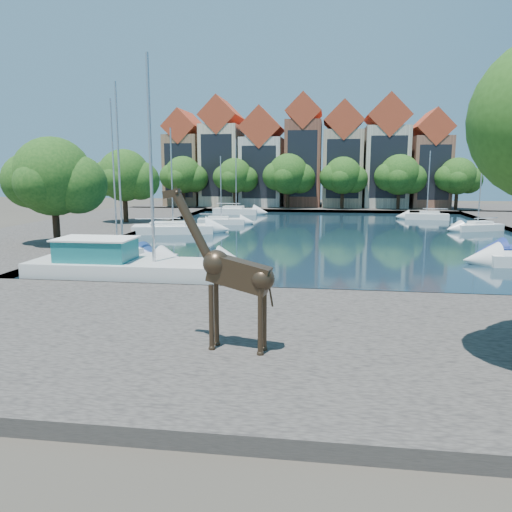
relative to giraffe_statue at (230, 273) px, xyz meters
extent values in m
plane|color=#38332B|center=(3.20, 8.75, -3.04)|extent=(160.00, 160.00, 0.00)
cube|color=black|center=(3.20, 32.75, -3.00)|extent=(38.00, 50.00, 0.08)
cube|color=#4E4A44|center=(3.20, 1.75, -2.79)|extent=(50.00, 14.00, 0.50)
cube|color=#4E4A44|center=(3.20, 64.75, -2.79)|extent=(60.00, 16.00, 0.50)
cube|color=#4E4A44|center=(-21.80, 32.75, -2.79)|extent=(14.00, 52.00, 0.50)
cube|color=#89684A|center=(-19.80, 64.75, 2.96)|extent=(5.39, 9.00, 11.00)
cube|color=#A53C21|center=(-19.80, 64.75, 9.67)|extent=(5.44, 9.18, 5.44)
cube|color=black|center=(-19.80, 60.27, 2.96)|extent=(4.40, 0.05, 8.25)
cube|color=beige|center=(-13.80, 64.75, 3.71)|extent=(5.88, 9.00, 12.50)
cube|color=#A53C21|center=(-13.80, 64.75, 11.28)|extent=(5.94, 9.18, 5.94)
cube|color=black|center=(-13.80, 60.27, 3.71)|extent=(4.80, 0.05, 9.38)
cube|color=beige|center=(-7.30, 64.75, 2.71)|extent=(6.37, 9.00, 10.50)
cube|color=#A53C21|center=(-7.30, 64.75, 9.39)|extent=(6.43, 9.18, 6.43)
cube|color=black|center=(-7.30, 60.27, 2.71)|extent=(5.20, 0.05, 7.88)
cube|color=brown|center=(-0.80, 64.75, 3.96)|extent=(5.39, 9.00, 13.00)
cube|color=#A53C21|center=(-0.80, 64.75, 11.67)|extent=(5.44, 9.18, 5.44)
cube|color=black|center=(-0.80, 60.27, 3.96)|extent=(4.40, 0.05, 9.75)
cube|color=tan|center=(5.20, 64.75, 3.21)|extent=(5.88, 9.00, 11.50)
cube|color=#A53C21|center=(5.20, 64.75, 10.28)|extent=(5.94, 9.18, 5.94)
cube|color=black|center=(5.20, 60.27, 3.21)|extent=(4.80, 0.05, 8.62)
cube|color=#BEB8A2|center=(11.70, 64.75, 3.46)|extent=(6.37, 9.00, 12.00)
cube|color=#A53C21|center=(11.70, 64.75, 10.89)|extent=(6.43, 9.18, 6.43)
cube|color=black|center=(11.70, 60.27, 3.46)|extent=(5.20, 0.05, 9.00)
cube|color=brown|center=(18.20, 64.75, 2.71)|extent=(5.39, 9.00, 10.50)
cube|color=#A53C21|center=(18.20, 64.75, 9.17)|extent=(5.44, 9.18, 5.44)
cube|color=black|center=(18.20, 60.27, 2.71)|extent=(4.40, 0.05, 7.88)
cylinder|color=#332114|center=(-18.80, 59.25, -0.94)|extent=(0.50, 0.50, 3.20)
sphere|color=#163D12|center=(-18.80, 59.25, 2.34)|extent=(5.60, 5.60, 5.60)
sphere|color=#163D12|center=(-17.12, 59.55, 1.78)|extent=(4.20, 4.20, 4.20)
sphere|color=#163D12|center=(-20.34, 58.85, 2.06)|extent=(3.92, 3.92, 3.92)
cylinder|color=#332114|center=(-10.80, 59.25, -0.94)|extent=(0.50, 0.50, 3.20)
sphere|color=#163D12|center=(-10.80, 59.25, 2.22)|extent=(5.20, 5.20, 5.20)
sphere|color=#163D12|center=(-9.24, 59.55, 1.70)|extent=(3.90, 3.90, 3.90)
sphere|color=#163D12|center=(-12.23, 58.85, 1.96)|extent=(3.64, 3.64, 3.64)
cylinder|color=#332114|center=(-2.80, 59.25, -0.94)|extent=(0.50, 0.50, 3.20)
sphere|color=#163D12|center=(-2.80, 59.25, 2.46)|extent=(6.00, 6.00, 6.00)
sphere|color=#163D12|center=(-1.00, 59.55, 1.86)|extent=(4.50, 4.50, 4.50)
sphere|color=#163D12|center=(-4.45, 58.85, 2.16)|extent=(4.20, 4.20, 4.20)
cylinder|color=#332114|center=(5.20, 59.25, -0.94)|extent=(0.50, 0.50, 3.20)
sphere|color=#163D12|center=(5.20, 59.25, 2.28)|extent=(5.40, 5.40, 5.40)
sphere|color=#163D12|center=(6.82, 59.55, 1.74)|extent=(4.05, 4.05, 4.05)
sphere|color=#163D12|center=(3.71, 58.85, 2.01)|extent=(3.78, 3.78, 3.78)
cylinder|color=#332114|center=(13.20, 59.25, -0.94)|extent=(0.50, 0.50, 3.20)
sphere|color=#163D12|center=(13.20, 59.25, 2.40)|extent=(5.80, 5.80, 5.80)
sphere|color=#163D12|center=(14.94, 59.55, 1.82)|extent=(4.35, 4.35, 4.35)
sphere|color=#163D12|center=(11.60, 58.85, 2.11)|extent=(4.06, 4.06, 4.06)
cylinder|color=#332114|center=(21.20, 59.25, -0.94)|extent=(0.50, 0.50, 3.20)
sphere|color=#163D12|center=(21.20, 59.25, 2.22)|extent=(5.20, 5.20, 5.20)
sphere|color=#163D12|center=(22.76, 59.55, 1.70)|extent=(3.90, 3.90, 3.90)
sphere|color=#163D12|center=(19.77, 58.85, 1.96)|extent=(3.64, 3.64, 3.64)
cylinder|color=#332114|center=(-17.80, 20.75, -0.84)|extent=(0.54, 0.54, 3.40)
sphere|color=#163D12|center=(-17.80, 20.75, 2.66)|extent=(6.00, 6.00, 6.00)
sphere|color=#163D12|center=(-16.00, 21.05, 2.06)|extent=(4.50, 4.50, 4.50)
sphere|color=#163D12|center=(-19.45, 20.35, 2.36)|extent=(4.20, 4.20, 4.20)
cylinder|color=#332114|center=(-18.80, 36.75, -0.84)|extent=(0.54, 0.54, 3.40)
sphere|color=#163D12|center=(-18.80, 36.75, 2.54)|extent=(5.60, 5.60, 5.60)
sphere|color=#163D12|center=(-17.12, 37.05, 1.98)|extent=(4.20, 4.20, 4.20)
sphere|color=#163D12|center=(-20.34, 36.35, 2.26)|extent=(3.92, 3.92, 3.92)
cylinder|color=#35271A|center=(-0.61, -0.13, -1.47)|extent=(0.16, 0.16, 2.15)
cylinder|color=#35271A|center=(-0.54, 0.31, -1.47)|extent=(0.16, 0.16, 2.15)
cylinder|color=#35271A|center=(1.01, -0.39, -1.47)|extent=(0.16, 0.16, 2.15)
cylinder|color=#35271A|center=(1.08, 0.06, -1.47)|extent=(0.16, 0.16, 2.15)
cube|color=#35271A|center=(0.28, -0.04, -0.03)|extent=(2.15, 0.88, 1.26)
cylinder|color=#35271A|center=(-1.23, 0.19, 1.37)|extent=(1.41, 0.52, 2.23)
cube|color=#35271A|center=(-1.96, 0.31, 2.46)|extent=(0.62, 0.27, 0.34)
cube|color=silver|center=(-7.72, 10.75, -2.25)|extent=(11.39, 3.44, 1.43)
cube|color=#166263|center=(-9.73, 10.73, -1.31)|extent=(4.03, 2.54, 1.32)
cylinder|color=#B2B2B7|center=(-6.39, 10.76, 3.65)|extent=(0.18, 0.18, 11.02)
cube|color=silver|center=(-10.05, 15.12, -2.48)|extent=(7.09, 3.56, 0.97)
cube|color=silver|center=(-10.05, 15.12, -2.16)|extent=(3.21, 2.17, 0.54)
cylinder|color=#B2B2B7|center=(-10.05, 15.12, 3.16)|extent=(0.13, 0.13, 10.73)
cube|color=navy|center=(-11.80, 18.27, -2.55)|extent=(6.40, 4.43, 0.83)
cube|color=navy|center=(-11.80, 18.27, -2.28)|extent=(3.03, 2.45, 0.46)
cylinder|color=#B2B2B7|center=(-11.80, 18.27, 2.82)|extent=(0.11, 0.11, 10.29)
cube|color=white|center=(-11.80, 31.48, -2.46)|extent=(8.11, 4.49, 1.01)
cube|color=white|center=(-11.80, 31.48, -2.12)|extent=(3.72, 2.65, 0.56)
cylinder|color=#B2B2B7|center=(-11.80, 31.48, 2.44)|extent=(0.13, 0.13, 9.24)
cube|color=white|center=(-8.80, 39.86, -2.55)|extent=(5.44, 2.59, 0.82)
cube|color=white|center=(-8.80, 39.86, -2.28)|extent=(2.45, 1.61, 0.46)
cylinder|color=#B2B2B7|center=(-8.80, 39.86, 1.15)|extent=(0.11, 0.11, 6.95)
cube|color=white|center=(-9.42, 52.75, -2.46)|extent=(6.39, 2.72, 1.01)
cube|color=white|center=(-9.42, 52.75, -2.12)|extent=(2.84, 1.76, 0.56)
cylinder|color=#B2B2B7|center=(-9.42, 52.75, 2.52)|extent=(0.13, 0.13, 9.40)
cube|color=silver|center=(18.20, 37.78, -2.53)|extent=(5.33, 3.66, 0.87)
cube|color=silver|center=(18.20, 37.78, -2.24)|extent=(2.52, 2.03, 0.48)
cylinder|color=#B2B2B7|center=(18.20, 37.78, 1.81)|extent=(0.12, 0.12, 8.20)
cube|color=silver|center=(15.28, 48.85, -2.49)|extent=(5.32, 2.33, 0.94)
cube|color=silver|center=(15.28, 48.85, -2.18)|extent=(2.37, 1.49, 0.52)
cylinder|color=#B2B2B7|center=(15.28, 48.85, 1.58)|extent=(0.12, 0.12, 7.63)
camera|label=1|loc=(2.97, -15.22, 3.25)|focal=35.00mm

